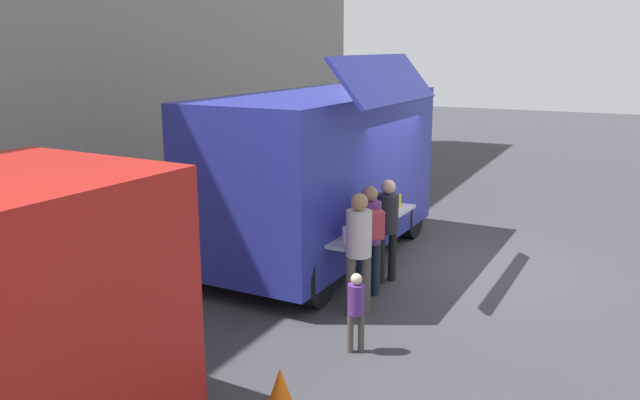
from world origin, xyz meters
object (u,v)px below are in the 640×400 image
trash_bin (308,181)px  child_near_queue (356,306)px  customer_front_ordering (387,221)px  traffic_cone_orange (280,392)px  food_truck_main (321,171)px  customer_mid_with_backpack (370,230)px  customer_rear_waiting (359,243)px

trash_bin → child_near_queue: (-7.28, -4.36, 0.17)m
customer_front_ordering → child_near_queue: bearing=138.1°
traffic_cone_orange → child_near_queue: (1.70, -0.14, 0.35)m
food_truck_main → customer_mid_with_backpack: 2.10m
trash_bin → customer_front_ordering: 6.09m
child_near_queue → food_truck_main: bearing=-0.3°
food_truck_main → trash_bin: bearing=31.5°
child_near_queue → trash_bin: bearing=-1.9°
customer_mid_with_backpack → child_near_queue: size_ratio=1.66×
traffic_cone_orange → customer_mid_with_backpack: size_ratio=0.32×
traffic_cone_orange → child_near_queue: 1.74m
food_truck_main → traffic_cone_orange: 5.42m
traffic_cone_orange → trash_bin: (8.98, 4.23, 0.18)m
customer_front_ordering → customer_mid_with_backpack: (-0.74, 0.01, 0.04)m
customer_mid_with_backpack → traffic_cone_orange: bearing=151.5°
trash_bin → customer_rear_waiting: bearing=-147.5°
customer_front_ordering → customer_rear_waiting: size_ratio=0.95×
trash_bin → customer_mid_with_backpack: size_ratio=0.52×
trash_bin → customer_mid_with_backpack: customer_mid_with_backpack is taller
customer_front_ordering → child_near_queue: customer_front_ordering is taller
trash_bin → customer_mid_with_backpack: 6.67m
traffic_cone_orange → child_near_queue: bearing=-4.6°
traffic_cone_orange → trash_bin: size_ratio=0.61×
customer_front_ordering → food_truck_main: bearing=13.8°
food_truck_main → customer_rear_waiting: 2.68m
food_truck_main → customer_mid_with_backpack: size_ratio=3.17×
food_truck_main → customer_rear_waiting: size_ratio=3.08×
customer_rear_waiting → traffic_cone_orange: bearing=142.9°
trash_bin → customer_rear_waiting: size_ratio=0.50×
food_truck_main → trash_bin: (4.08, 2.32, -1.17)m
trash_bin → customer_rear_waiting: 7.32m
traffic_cone_orange → customer_rear_waiting: bearing=6.1°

